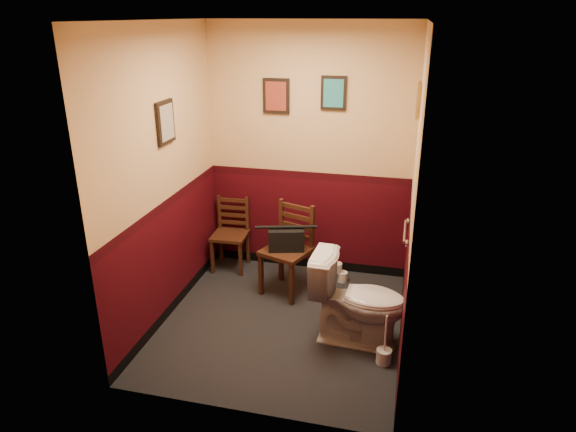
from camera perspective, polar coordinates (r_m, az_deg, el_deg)
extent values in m
cube|color=black|center=(4.99, -0.69, -11.78)|extent=(2.20, 2.40, 0.00)
cube|color=silver|center=(4.17, -0.86, 20.94)|extent=(2.20, 2.40, 0.00)
cube|color=#3A060E|center=(5.52, 2.32, 6.92)|extent=(2.20, 0.00, 2.70)
cube|color=#3A060E|center=(3.33, -5.86, -3.31)|extent=(2.20, 0.00, 2.70)
cube|color=#3A060E|center=(4.78, -13.68, 3.97)|extent=(0.00, 2.40, 2.70)
cube|color=#3A060E|center=(4.28, 13.68, 1.90)|extent=(0.00, 2.40, 2.70)
cylinder|color=silver|center=(4.65, 12.86, -1.70)|extent=(0.03, 0.50, 0.03)
cylinder|color=silver|center=(4.42, 13.03, -2.97)|extent=(0.02, 0.06, 0.06)
cylinder|color=silver|center=(4.89, 13.18, -0.59)|extent=(0.02, 0.06, 0.06)
cube|color=black|center=(5.46, -1.32, 13.19)|extent=(0.28, 0.03, 0.36)
cube|color=maroon|center=(5.45, -1.36, 13.16)|extent=(0.22, 0.01, 0.30)
cube|color=black|center=(5.34, 5.10, 13.46)|extent=(0.26, 0.03, 0.34)
cube|color=teal|center=(5.32, 5.07, 13.43)|extent=(0.20, 0.01, 0.28)
cube|color=black|center=(4.74, -13.48, 10.09)|extent=(0.03, 0.30, 0.38)
cube|color=gray|center=(4.73, -13.29, 10.09)|extent=(0.01, 0.24, 0.31)
cube|color=olive|center=(4.69, 14.32, 12.40)|extent=(0.03, 0.34, 0.28)
cube|color=gray|center=(4.69, 14.10, 12.42)|extent=(0.01, 0.28, 0.22)
imported|color=white|center=(4.58, 7.81, -9.32)|extent=(0.86, 0.52, 0.82)
cylinder|color=silver|center=(4.54, 10.59, -15.08)|extent=(0.13, 0.13, 0.13)
cylinder|color=silver|center=(4.41, 10.79, -12.84)|extent=(0.02, 0.02, 0.36)
cube|color=#482415|center=(5.84, -6.47, -2.15)|extent=(0.40, 0.40, 0.04)
cube|color=#482415|center=(5.84, -8.39, -4.49)|extent=(0.04, 0.04, 0.41)
cube|color=#482415|center=(6.11, -7.42, -3.18)|extent=(0.04, 0.04, 0.41)
cube|color=#482415|center=(5.74, -5.29, -4.79)|extent=(0.04, 0.04, 0.41)
cube|color=#482415|center=(6.03, -4.45, -3.44)|extent=(0.04, 0.04, 0.41)
cube|color=#482415|center=(5.96, -7.59, 0.41)|extent=(0.04, 0.03, 0.41)
cube|color=#482415|center=(5.87, -4.55, 0.20)|extent=(0.04, 0.03, 0.41)
cube|color=#482415|center=(5.96, -6.04, -0.71)|extent=(0.31, 0.04, 0.04)
cube|color=#482415|center=(5.92, -6.07, 0.10)|extent=(0.31, 0.04, 0.04)
cube|color=#482415|center=(5.89, -6.11, 0.92)|extent=(0.31, 0.04, 0.04)
cube|color=#482415|center=(5.86, -6.14, 1.76)|extent=(0.31, 0.04, 0.04)
cube|color=#482415|center=(5.28, -0.20, -3.92)|extent=(0.56, 0.56, 0.04)
cube|color=#482415|center=(5.35, -3.02, -6.46)|extent=(0.05, 0.05, 0.47)
cube|color=#482415|center=(5.62, -0.75, -4.95)|extent=(0.05, 0.05, 0.47)
cube|color=#482415|center=(5.16, 0.41, -7.55)|extent=(0.05, 0.05, 0.47)
cube|color=#482415|center=(5.44, 2.58, -5.92)|extent=(0.05, 0.05, 0.47)
cube|color=#482415|center=(5.43, -0.74, -0.46)|extent=(0.05, 0.05, 0.47)
cube|color=#482415|center=(5.24, 2.69, -1.31)|extent=(0.05, 0.05, 0.47)
cube|color=#482415|center=(5.39, 0.94, -2.17)|extent=(0.35, 0.14, 0.05)
cube|color=#482415|center=(5.34, 0.95, -1.14)|extent=(0.35, 0.14, 0.05)
cube|color=#482415|center=(5.30, 0.95, -0.09)|extent=(0.35, 0.14, 0.05)
cube|color=#482415|center=(5.27, 0.96, 0.97)|extent=(0.35, 0.14, 0.05)
cube|color=black|center=(5.23, -0.20, -2.60)|extent=(0.39, 0.27, 0.22)
cylinder|color=black|center=(5.17, -0.20, -1.24)|extent=(0.31, 0.11, 0.03)
cylinder|color=silver|center=(5.72, 4.77, -6.57)|extent=(0.12, 0.12, 0.11)
cylinder|color=silver|center=(5.71, 6.04, -6.70)|extent=(0.12, 0.12, 0.11)
cylinder|color=silver|center=(5.66, 5.43, -5.74)|extent=(0.12, 0.12, 0.11)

